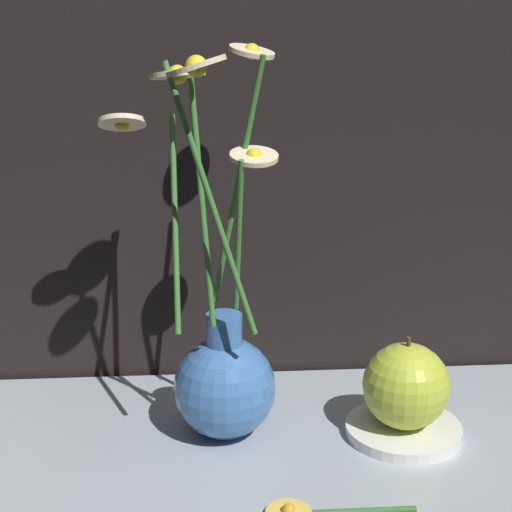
{
  "coord_description": "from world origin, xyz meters",
  "views": [
    {
      "loc": [
        -0.06,
        -0.68,
        0.41
      ],
      "look_at": [
        -0.01,
        0.0,
        0.19
      ],
      "focal_mm": 60.0,
      "sensor_mm": 36.0,
      "label": 1
    }
  ],
  "objects": [
    {
      "name": "shelf",
      "position": [
        0.0,
        0.0,
        0.01
      ],
      "size": [
        0.85,
        0.29,
        0.01
      ],
      "color": "#9EA8B2",
      "rests_on": "ground_plane"
    },
    {
      "name": "saucer_plate",
      "position": [
        0.12,
        0.01,
        0.02
      ],
      "size": [
        0.11,
        0.11,
        0.01
      ],
      "color": "white",
      "rests_on": "shelf"
    },
    {
      "name": "vase_with_flowers",
      "position": [
        -0.04,
        0.02,
        0.08
      ],
      "size": [
        0.16,
        0.17,
        0.35
      ],
      "color": "#3F72B7",
      "rests_on": "shelf"
    },
    {
      "name": "orange_fruit",
      "position": [
        0.12,
        0.01,
        0.06
      ],
      "size": [
        0.08,
        0.08,
        0.09
      ],
      "color": "#B7C638",
      "rests_on": "saucer_plate"
    },
    {
      "name": "ground_plane",
      "position": [
        0.0,
        0.0,
        0.0
      ],
      "size": [
        6.0,
        6.0,
        0.0
      ],
      "primitive_type": "plane",
      "color": "black"
    }
  ]
}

